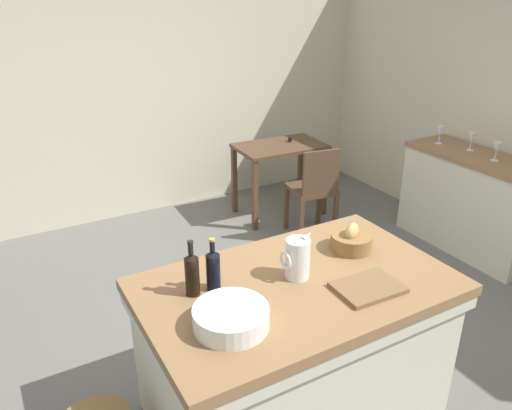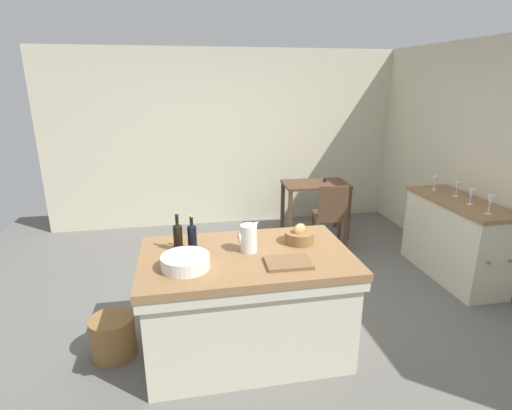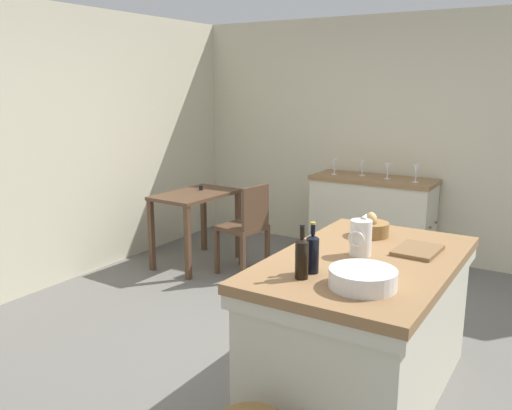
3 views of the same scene
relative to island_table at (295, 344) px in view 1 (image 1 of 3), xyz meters
The scene contains 15 objects.
ground_plane 0.81m from the island_table, 66.94° to the left, with size 6.76×6.76×0.00m, color #66635E.
wall_back 3.32m from the island_table, 85.42° to the left, with size 5.32×0.12×2.60m, color beige.
island_table is the anchor object (origin of this frame).
side_cabinet 2.66m from the island_table, 18.77° to the left, with size 0.52×1.32×0.91m.
writing_desk 2.75m from the island_table, 59.71° to the left, with size 0.92×0.60×0.82m.
wooden_chair 2.22m from the island_table, 51.57° to the left, with size 0.46×0.46×0.92m.
pitcher 0.52m from the island_table, 60.39° to the left, with size 0.17×0.13×0.26m.
wash_bowl 0.67m from the island_table, 161.33° to the right, with size 0.35×0.35×0.10m, color white.
bread_basket 0.67m from the island_table, 16.54° to the left, with size 0.24×0.24×0.17m.
cutting_board 0.55m from the island_table, 40.63° to the right, with size 0.33×0.24×0.02m, color brown.
wine_bottle_dark 0.67m from the island_table, 158.66° to the left, with size 0.07×0.07×0.29m.
wine_bottle_amber 0.75m from the island_table, 161.98° to the left, with size 0.07×0.07×0.30m.
wine_glass_left 2.66m from the island_table, 15.71° to the left, with size 0.07×0.07×0.16m.
wine_glass_middle 2.80m from the island_table, 21.40° to the left, with size 0.07×0.07×0.17m.
wine_glass_right 2.85m from the island_table, 27.56° to the left, with size 0.07×0.07×0.17m.
Camera 1 is at (-1.53, -2.41, 2.28)m, focal length 34.94 mm.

